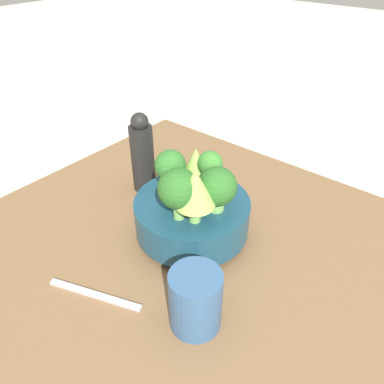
# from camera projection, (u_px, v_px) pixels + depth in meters

# --- Properties ---
(ground_plane) EXTENTS (6.00, 6.00, 0.00)m
(ground_plane) POSITION_uv_depth(u_px,v_px,m) (189.00, 269.00, 0.70)
(ground_plane) COLOR beige
(table) EXTENTS (0.83, 0.77, 0.05)m
(table) POSITION_uv_depth(u_px,v_px,m) (189.00, 260.00, 0.68)
(table) COLOR brown
(table) RESTS_ON ground_plane
(bowl) EXTENTS (0.21, 0.21, 0.08)m
(bowl) POSITION_uv_depth(u_px,v_px,m) (192.00, 216.00, 0.68)
(bowl) COLOR navy
(bowl) RESTS_ON table
(romanesco_piece_near) EXTENTS (0.07, 0.07, 0.10)m
(romanesco_piece_near) POSITION_uv_depth(u_px,v_px,m) (196.00, 188.00, 0.58)
(romanesco_piece_near) COLOR #7AB256
(romanesco_piece_near) RESTS_ON bowl
(broccoli_floret_front) EXTENTS (0.07, 0.07, 0.09)m
(broccoli_floret_front) POSITION_uv_depth(u_px,v_px,m) (178.00, 189.00, 0.59)
(broccoli_floret_front) COLOR #7AB256
(broccoli_floret_front) RESTS_ON bowl
(broccoli_floret_left) EXTENTS (0.06, 0.06, 0.08)m
(broccoli_floret_left) POSITION_uv_depth(u_px,v_px,m) (170.00, 167.00, 0.66)
(broccoli_floret_left) COLOR #6BA34C
(broccoli_floret_left) RESTS_ON bowl
(romanesco_piece_far) EXTENTS (0.05, 0.05, 0.08)m
(romanesco_piece_far) POSITION_uv_depth(u_px,v_px,m) (196.00, 162.00, 0.68)
(romanesco_piece_far) COLOR #609347
(romanesco_piece_far) RESTS_ON bowl
(broccoli_floret_back) EXTENTS (0.05, 0.05, 0.07)m
(broccoli_floret_back) POSITION_uv_depth(u_px,v_px,m) (210.00, 166.00, 0.67)
(broccoli_floret_back) COLOR #6BA34C
(broccoli_floret_back) RESTS_ON bowl
(broccoli_floret_right) EXTENTS (0.07, 0.07, 0.08)m
(broccoli_floret_right) POSITION_uv_depth(u_px,v_px,m) (217.00, 187.00, 0.62)
(broccoli_floret_right) COLOR #7AB256
(broccoli_floret_right) RESTS_ON bowl
(cup) EXTENTS (0.08, 0.08, 0.10)m
(cup) POSITION_uv_depth(u_px,v_px,m) (195.00, 300.00, 0.52)
(cup) COLOR #33567F
(cup) RESTS_ON table
(pepper_mill) EXTENTS (0.05, 0.05, 0.18)m
(pepper_mill) POSITION_uv_depth(u_px,v_px,m) (142.00, 154.00, 0.78)
(pepper_mill) COLOR black
(pepper_mill) RESTS_ON table
(fork) EXTENTS (0.15, 0.06, 0.01)m
(fork) POSITION_uv_depth(u_px,v_px,m) (95.00, 295.00, 0.58)
(fork) COLOR #B2B2B7
(fork) RESTS_ON table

